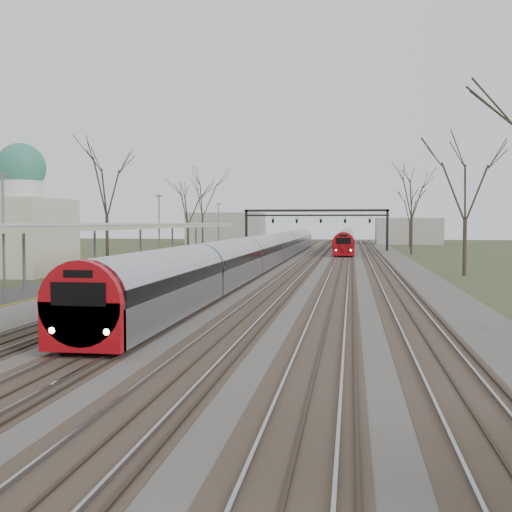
{
  "coord_description": "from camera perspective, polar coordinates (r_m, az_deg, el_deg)",
  "views": [
    {
      "loc": [
        5.44,
        -8.74,
        4.16
      ],
      "look_at": [
        -0.64,
        31.95,
        2.0
      ],
      "focal_mm": 45.0,
      "sensor_mm": 36.0,
      "label": 1
    }
  ],
  "objects": [
    {
      "name": "tree_west_far",
      "position": [
        61.14,
        -13.15,
        6.54
      ],
      "size": [
        5.5,
        5.5,
        11.33
      ],
      "color": "#2D231C",
      "rests_on": "ground"
    },
    {
      "name": "train_near",
      "position": [
        63.24,
        1.27,
        0.57
      ],
      "size": [
        2.62,
        90.21,
        3.05
      ],
      "color": "#A2A4AC",
      "rests_on": "ground"
    },
    {
      "name": "dome_building",
      "position": [
        54.05,
        -21.68,
        2.33
      ],
      "size": [
        10.0,
        8.0,
        10.3
      ],
      "color": "beige",
      "rests_on": "ground"
    },
    {
      "name": "canopy",
      "position": [
        44.17,
        -10.67,
        2.65
      ],
      "size": [
        4.1,
        50.0,
        3.11
      ],
      "color": "slate",
      "rests_on": "platform"
    },
    {
      "name": "tree_east_far",
      "position": [
        51.55,
        18.15,
        6.33
      ],
      "size": [
        5.0,
        5.0,
        10.3
      ],
      "color": "#2D231C",
      "rests_on": "ground"
    },
    {
      "name": "train_far",
      "position": [
        112.15,
        8.01,
        1.6
      ],
      "size": [
        2.62,
        75.21,
        3.05
      ],
      "color": "#A2A4AC",
      "rests_on": "ground"
    },
    {
      "name": "signal_gantry",
      "position": [
        93.87,
        5.36,
        3.45
      ],
      "size": [
        21.0,
        0.59,
        6.08
      ],
      "color": "black",
      "rests_on": "ground"
    },
    {
      "name": "track_bed",
      "position": [
        64.08,
        3.84,
        -0.67
      ],
      "size": [
        24.0,
        160.0,
        0.22
      ],
      "color": "#474442",
      "rests_on": "ground"
    },
    {
      "name": "platform",
      "position": [
        48.59,
        -8.89,
        -1.35
      ],
      "size": [
        3.5,
        69.0,
        1.0
      ],
      "primitive_type": "cube",
      "color": "#9E9B93",
      "rests_on": "ground"
    }
  ]
}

